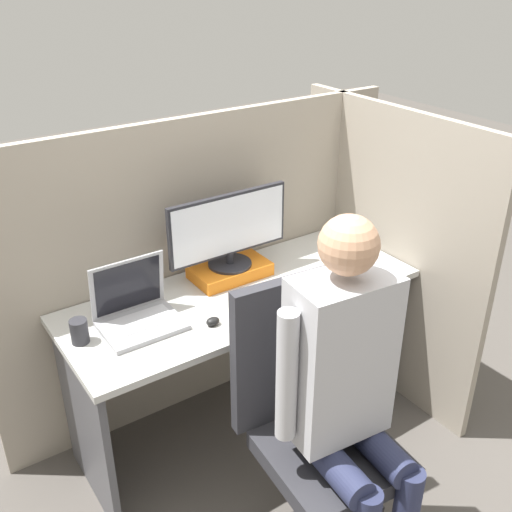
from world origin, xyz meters
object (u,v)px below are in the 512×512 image
(monitor, at_px, (229,229))
(carrot_toy, at_px, (246,316))
(stapler, at_px, (360,251))
(paper_box, at_px, (230,270))
(office_chair, at_px, (312,419))
(pen_cup, at_px, (79,331))
(laptop, at_px, (137,313))
(person, at_px, (349,384))

(monitor, distance_m, carrot_toy, 0.44)
(stapler, bearing_deg, paper_box, 164.20)
(office_chair, bearing_deg, carrot_toy, 91.35)
(pen_cup, bearing_deg, stapler, -2.64)
(laptop, bearing_deg, office_chair, -59.88)
(laptop, bearing_deg, paper_box, 13.75)
(paper_box, distance_m, laptop, 0.53)
(monitor, relative_size, pen_cup, 6.04)
(person, bearing_deg, stapler, 44.63)
(stapler, relative_size, carrot_toy, 1.01)
(stapler, distance_m, person, 1.07)
(carrot_toy, xyz_separation_m, pen_cup, (-0.60, 0.23, 0.03))
(laptop, xyz_separation_m, person, (0.39, -0.80, 0.01))
(monitor, relative_size, office_chair, 0.55)
(paper_box, height_order, pen_cup, pen_cup)
(laptop, distance_m, person, 0.89)
(paper_box, relative_size, laptop, 1.12)
(pen_cup, bearing_deg, paper_box, 8.91)
(carrot_toy, relative_size, person, 0.10)
(paper_box, bearing_deg, person, -97.33)
(carrot_toy, height_order, pen_cup, pen_cup)
(person, relative_size, pen_cup, 14.29)
(paper_box, height_order, carrot_toy, paper_box)
(stapler, distance_m, carrot_toy, 0.80)
(person, xyz_separation_m, pen_cup, (-0.63, 0.81, -0.01))
(monitor, bearing_deg, laptop, -165.96)
(person, bearing_deg, carrot_toy, 92.44)
(office_chair, bearing_deg, stapler, 37.52)
(paper_box, distance_m, office_chair, 0.82)
(pen_cup, bearing_deg, person, -52.40)
(paper_box, distance_m, pen_cup, 0.75)
(monitor, distance_m, pen_cup, 0.78)
(monitor, bearing_deg, person, -97.31)
(stapler, xyz_separation_m, person, (-0.76, -0.75, 0.04))
(laptop, height_order, person, person)
(paper_box, height_order, monitor, monitor)
(stapler, relative_size, pen_cup, 1.44)
(paper_box, relative_size, office_chair, 0.33)
(monitor, height_order, office_chair, monitor)
(person, bearing_deg, monitor, 82.69)
(stapler, height_order, office_chair, office_chair)
(paper_box, xyz_separation_m, office_chair, (-0.13, -0.77, -0.23))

